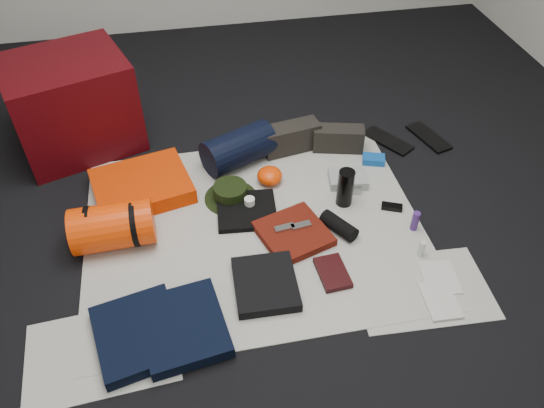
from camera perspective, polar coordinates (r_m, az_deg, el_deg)
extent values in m
cube|color=black|center=(2.57, -1.89, -2.78)|extent=(4.50, 4.50, 0.02)
cube|color=silver|center=(2.56, -1.90, -2.57)|extent=(1.60, 1.30, 0.01)
cube|color=silver|center=(2.25, -17.83, -14.91)|extent=(0.61, 0.44, 0.00)
cube|color=silver|center=(2.41, 15.79, -8.76)|extent=(0.60, 0.43, 0.00)
cube|color=#440509|center=(3.13, -20.72, 9.99)|extent=(0.75, 0.69, 0.52)
cube|color=#E03402|center=(2.79, -13.81, 1.89)|extent=(0.54, 0.48, 0.09)
cylinder|color=#F23804|center=(2.52, -16.74, -2.32)|extent=(0.37, 0.23, 0.22)
cylinder|color=black|center=(2.54, -18.96, -2.60)|extent=(0.02, 0.22, 0.22)
cylinder|color=black|center=(2.51, -14.50, -2.03)|extent=(0.02, 0.22, 0.22)
cylinder|color=black|center=(2.87, -3.62, 6.02)|extent=(0.43, 0.34, 0.20)
cylinder|color=black|center=(2.72, -4.45, 0.69)|extent=(0.30, 0.30, 0.01)
cylinder|color=black|center=(2.69, -4.50, 1.34)|extent=(0.17, 0.17, 0.07)
cube|color=black|center=(2.98, 2.03, 7.14)|extent=(0.33, 0.17, 0.16)
cube|color=black|center=(3.01, 7.14, 7.00)|extent=(0.30, 0.17, 0.14)
cube|color=black|center=(3.15, 12.33, 6.66)|extent=(0.25, 0.31, 0.02)
cube|color=black|center=(3.24, 16.49, 6.91)|extent=(0.19, 0.31, 0.02)
cube|color=black|center=(2.22, -14.21, -13.41)|extent=(0.39, 0.43, 0.06)
cube|color=black|center=(2.20, -9.47, -12.89)|extent=(0.37, 0.41, 0.06)
cube|color=black|center=(2.30, -0.71, -8.59)|extent=(0.28, 0.31, 0.05)
cube|color=black|center=(2.62, -2.74, -0.72)|extent=(0.31, 0.29, 0.03)
cube|color=#561309|center=(2.51, 2.33, -3.19)|extent=(0.38, 0.38, 0.04)
ellipsoid|color=#F23804|center=(2.77, -0.25, 3.06)|extent=(0.15, 0.15, 0.09)
cube|color=gray|center=(2.81, 8.15, 2.71)|extent=(0.21, 0.17, 0.05)
cylinder|color=black|center=(2.64, 7.90, 1.74)|extent=(0.11, 0.11, 0.20)
cylinder|color=black|center=(2.54, 7.21, -2.33)|extent=(0.16, 0.20, 0.07)
cube|color=#A2A2A7|center=(2.77, 8.59, 1.67)|extent=(0.11, 0.08, 0.04)
cube|color=#104B9F|center=(2.97, 10.87, 4.73)|extent=(0.14, 0.11, 0.04)
cylinder|color=#41216A|center=(2.61, 15.15, -1.78)|extent=(0.05, 0.05, 0.10)
cylinder|color=beige|center=(2.50, 15.80, -4.64)|extent=(0.04, 0.04, 0.08)
cube|color=black|center=(2.37, 6.53, -7.35)|extent=(0.14, 0.20, 0.03)
cube|color=#BBBAB2|center=(2.38, 17.63, -9.83)|extent=(0.15, 0.20, 0.01)
cube|color=#BBBAB2|center=(2.47, 17.59, -7.50)|extent=(0.17, 0.21, 0.01)
cube|color=black|center=(2.71, 12.76, -0.30)|extent=(0.11, 0.08, 0.03)
cube|color=#A2A2A7|center=(2.27, -16.95, -13.27)|extent=(0.08, 0.08, 0.01)
cylinder|color=silver|center=(2.63, -2.43, 0.29)|extent=(0.05, 0.05, 0.04)
cube|color=#A2A2A7|center=(2.49, 1.35, -2.57)|extent=(0.10, 0.05, 0.01)
cube|color=#A2A2A7|center=(2.51, 3.13, -2.31)|extent=(0.10, 0.05, 0.01)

